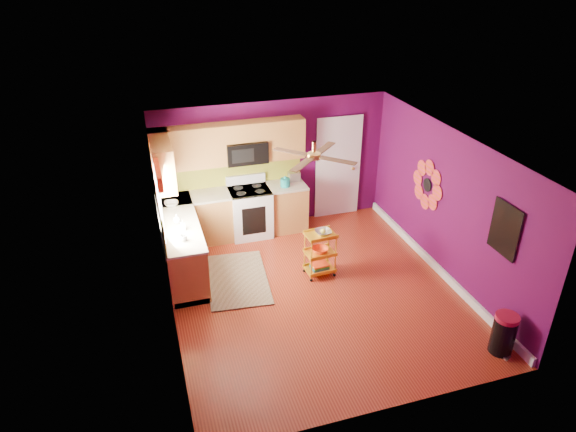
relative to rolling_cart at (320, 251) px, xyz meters
name	(u,v)px	position (x,y,z in m)	size (l,w,h in m)	color
ground	(315,292)	(-0.25, -0.46, -0.45)	(5.00, 5.00, 0.00)	maroon
room_envelope	(319,202)	(-0.23, -0.46, 1.18)	(4.54, 5.04, 2.52)	#4F0941
lower_cabinets	(212,228)	(-1.60, 1.36, -0.02)	(2.81, 2.31, 0.94)	#9A602A
electric_range	(250,211)	(-0.80, 1.71, 0.03)	(0.76, 0.66, 1.13)	white
upper_cabinetry	(209,150)	(-1.50, 1.71, 1.35)	(2.80, 2.30, 1.26)	#9A602A
left_window	(158,185)	(-2.47, 0.59, 1.29)	(0.08, 1.35, 1.08)	white
panel_door	(338,168)	(1.10, 2.01, 0.57)	(0.95, 0.11, 2.15)	white
right_wall_art	(459,203)	(1.97, -0.80, 0.99)	(0.04, 2.74, 1.04)	black
ceiling_fan	(314,155)	(-0.25, -0.26, 1.84)	(1.01, 1.01, 0.26)	#BF8C3F
shag_rug	(237,279)	(-1.38, 0.25, -0.44)	(0.99, 1.61, 0.02)	black
rolling_cart	(320,251)	(0.00, 0.00, 0.00)	(0.51, 0.38, 0.88)	gold
trash_can	(504,334)	(1.74, -2.51, -0.15)	(0.42, 0.42, 0.61)	black
teal_kettle	(285,182)	(-0.12, 1.66, 0.57)	(0.18, 0.18, 0.21)	teal
toaster	(294,176)	(0.13, 1.86, 0.58)	(0.22, 0.15, 0.18)	beige
soap_bottle_a	(183,225)	(-2.17, 0.54, 0.58)	(0.08, 0.08, 0.17)	#EA3F72
soap_bottle_b	(177,219)	(-2.23, 0.79, 0.57)	(0.13, 0.13, 0.16)	white
counter_dish	(171,204)	(-2.26, 1.49, 0.52)	(0.25, 0.25, 0.06)	white
counter_cup	(184,238)	(-2.20, 0.18, 0.54)	(0.12, 0.12, 0.10)	white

